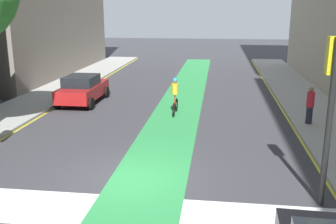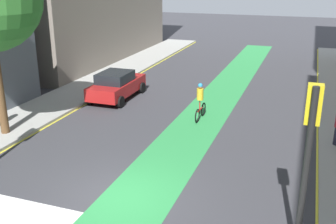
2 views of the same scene
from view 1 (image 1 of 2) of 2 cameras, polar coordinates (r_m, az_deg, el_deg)
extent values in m
plane|color=#38383D|center=(12.24, -5.57, -9.79)|extent=(120.00, 120.00, 0.00)
cube|color=#2D8C47|center=(12.14, -2.94, -9.95)|extent=(2.40, 60.00, 0.01)
cube|color=silver|center=(10.51, -8.06, -14.24)|extent=(12.00, 1.80, 0.01)
cube|color=yellow|center=(12.44, 22.99, -10.54)|extent=(0.16, 60.00, 0.01)
cylinder|color=black|center=(10.73, 22.52, -1.81)|extent=(0.16, 0.16, 4.44)
cube|color=gold|center=(10.60, 23.18, 7.60)|extent=(0.35, 0.28, 0.95)
sphere|color=#3F0A0A|center=(10.70, 23.15, 9.29)|extent=(0.20, 0.20, 0.20)
sphere|color=yellow|center=(10.73, 22.99, 7.70)|extent=(0.20, 0.20, 0.20)
sphere|color=#0C3814|center=(10.77, 22.83, 6.12)|extent=(0.20, 0.20, 0.20)
cube|color=#A51919|center=(22.24, -12.34, 3.02)|extent=(1.82, 4.21, 0.70)
cube|color=black|center=(21.94, -12.60, 4.51)|extent=(1.61, 2.01, 0.55)
cylinder|color=black|center=(23.97, -13.19, 2.96)|extent=(0.22, 0.64, 0.64)
cylinder|color=black|center=(23.41, -9.04, 2.89)|extent=(0.22, 0.64, 0.64)
cylinder|color=black|center=(21.30, -15.87, 1.32)|extent=(0.22, 0.64, 0.64)
cylinder|color=black|center=(20.67, -11.26, 1.20)|extent=(0.22, 0.64, 0.64)
torus|color=black|center=(19.97, 1.27, 1.07)|extent=(0.08, 0.68, 0.68)
torus|color=black|center=(18.96, 0.86, 0.33)|extent=(0.08, 0.68, 0.68)
cylinder|color=red|center=(19.42, 1.07, 1.22)|extent=(0.08, 0.95, 0.06)
cylinder|color=red|center=(19.22, 1.02, 1.90)|extent=(0.05, 0.05, 0.50)
cylinder|color=gold|center=(19.11, 1.02, 3.44)|extent=(0.32, 0.32, 0.55)
sphere|color=#8C6647|center=(19.03, 1.03, 4.57)|extent=(0.22, 0.22, 0.22)
sphere|color=#268CCC|center=(19.03, 1.03, 4.69)|extent=(0.23, 0.23, 0.23)
cylinder|color=#262638|center=(18.37, 19.98, -0.45)|extent=(0.28, 0.28, 0.76)
cylinder|color=red|center=(18.21, 20.18, 1.74)|extent=(0.34, 0.34, 0.68)
sphere|color=#8C6647|center=(18.12, 20.30, 3.12)|extent=(0.22, 0.22, 0.22)
camera|label=2|loc=(3.25, 88.23, 33.73)|focal=42.66mm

